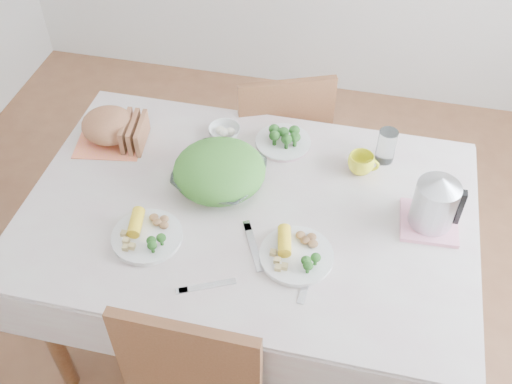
% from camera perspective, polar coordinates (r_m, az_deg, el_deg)
% --- Properties ---
extents(floor, '(3.60, 3.60, 0.00)m').
position_cam_1_polar(floor, '(2.62, -0.54, -12.84)').
color(floor, brown).
rests_on(floor, ground).
extents(dining_table, '(1.40, 0.90, 0.75)m').
position_cam_1_polar(dining_table, '(2.31, -0.60, -7.99)').
color(dining_table, brown).
rests_on(dining_table, floor).
extents(tablecloth, '(1.50, 1.00, 0.01)m').
position_cam_1_polar(tablecloth, '(2.01, -0.68, -1.58)').
color(tablecloth, beige).
rests_on(tablecloth, dining_table).
extents(chair_far, '(0.53, 0.53, 0.90)m').
position_cam_1_polar(chair_far, '(2.73, 1.92, 5.22)').
color(chair_far, brown).
rests_on(chair_far, floor).
extents(salad_bowl, '(0.35, 0.35, 0.07)m').
position_cam_1_polar(salad_bowl, '(2.06, -3.48, 1.49)').
color(salad_bowl, white).
rests_on(salad_bowl, tablecloth).
extents(dinner_plate_left, '(0.26, 0.26, 0.02)m').
position_cam_1_polar(dinner_plate_left, '(1.94, -10.32, -4.19)').
color(dinner_plate_left, white).
rests_on(dinner_plate_left, tablecloth).
extents(dinner_plate_right, '(0.26, 0.26, 0.02)m').
position_cam_1_polar(dinner_plate_right, '(1.87, 3.87, -6.06)').
color(dinner_plate_right, white).
rests_on(dinner_plate_right, tablecloth).
extents(broccoli_plate, '(0.26, 0.26, 0.02)m').
position_cam_1_polar(broccoli_plate, '(2.24, 2.60, 4.76)').
color(broccoli_plate, beige).
rests_on(broccoli_plate, tablecloth).
extents(napkin, '(0.28, 0.28, 0.00)m').
position_cam_1_polar(napkin, '(2.33, -13.60, 5.01)').
color(napkin, '#FD8257').
rests_on(napkin, tablecloth).
extents(bread_loaf, '(0.25, 0.24, 0.12)m').
position_cam_1_polar(bread_loaf, '(2.29, -13.84, 6.07)').
color(bread_loaf, brown).
rests_on(bread_loaf, napkin).
extents(fruit_bowl, '(0.12, 0.12, 0.04)m').
position_cam_1_polar(fruit_bowl, '(2.27, -3.02, 5.75)').
color(fruit_bowl, white).
rests_on(fruit_bowl, tablecloth).
extents(yellow_mug, '(0.10, 0.10, 0.07)m').
position_cam_1_polar(yellow_mug, '(2.14, 9.96, 2.69)').
color(yellow_mug, yellow).
rests_on(yellow_mug, tablecloth).
extents(glass_tumbler, '(0.08, 0.08, 0.13)m').
position_cam_1_polar(glass_tumbler, '(2.18, 12.31, 4.31)').
color(glass_tumbler, white).
rests_on(glass_tumbler, tablecloth).
extents(pink_tray, '(0.19, 0.19, 0.01)m').
position_cam_1_polar(pink_tray, '(2.03, 16.13, -2.78)').
color(pink_tray, pink).
rests_on(pink_tray, tablecloth).
extents(electric_kettle, '(0.18, 0.18, 0.19)m').
position_cam_1_polar(electric_kettle, '(1.95, 16.79, -0.59)').
color(electric_kettle, '#B2B5BA').
rests_on(electric_kettle, pink_tray).
extents(fork_left, '(0.11, 0.19, 0.00)m').
position_cam_1_polar(fork_left, '(1.90, -0.25, -5.24)').
color(fork_left, silver).
rests_on(fork_left, tablecloth).
extents(fork_right, '(0.03, 0.18, 0.00)m').
position_cam_1_polar(fork_right, '(1.83, 4.90, -8.28)').
color(fork_right, silver).
rests_on(fork_right, tablecloth).
extents(knife, '(0.16, 0.09, 0.00)m').
position_cam_1_polar(knife, '(1.81, -4.64, -8.89)').
color(knife, silver).
rests_on(knife, tablecloth).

